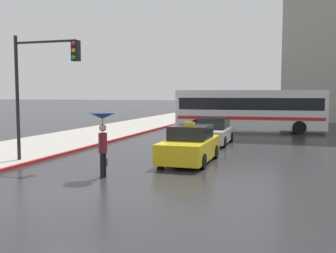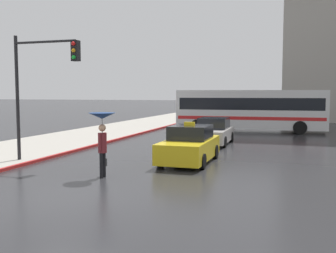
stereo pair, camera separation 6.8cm
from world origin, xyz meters
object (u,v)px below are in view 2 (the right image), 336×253
city_bus (250,109)px  sedan_red (213,132)px  taxi (190,146)px  pedestrian_with_umbrella (102,128)px  traffic_light (41,75)px

city_bus → sedan_red: bearing=168.1°
taxi → pedestrian_with_umbrella: 4.52m
city_bus → pedestrian_with_umbrella: size_ratio=4.92×
sedan_red → city_bus: 8.07m
taxi → city_bus: size_ratio=0.38×
sedan_red → city_bus: bearing=-99.0°
taxi → traffic_light: (-5.61, -2.25, 2.93)m
sedan_red → taxi: bearing=91.8°
taxi → pedestrian_with_umbrella: (-2.09, -3.87, 1.02)m
sedan_red → city_bus: (1.25, 7.90, 1.07)m
pedestrian_with_umbrella → city_bus: bearing=-11.9°
sedan_red → traffic_light: traffic_light is taller
taxi → sedan_red: (-0.20, 6.24, -0.03)m
taxi → pedestrian_with_umbrella: size_ratio=1.89×
traffic_light → city_bus: bearing=67.9°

